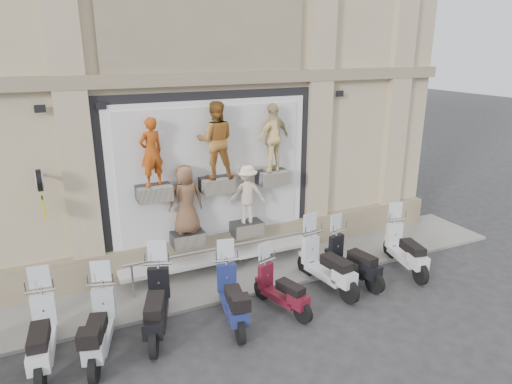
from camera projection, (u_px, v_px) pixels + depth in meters
ground at (262, 321)px, 9.69m from camera, size 90.00×90.00×0.00m
sidewalk at (226, 276)px, 11.49m from camera, size 16.00×2.20×0.08m
building at (163, 31)px, 13.90m from camera, size 14.00×8.60×12.00m
shop_vitrine at (217, 178)px, 11.34m from camera, size 5.60×0.94×4.30m
guard_rail at (227, 263)px, 11.27m from camera, size 5.06×0.10×0.93m
clock_sign_bracket at (40, 187)px, 9.39m from camera, size 0.10×0.80×1.02m
scooter_b at (40, 325)px, 8.13m from camera, size 0.81×2.11×1.67m
scooter_c at (98, 317)px, 8.39m from camera, size 1.13×2.10×1.64m
scooter_d at (156, 295)px, 9.06m from camera, size 1.27×2.22×1.73m
scooter_e at (232, 288)px, 9.41m from camera, size 0.94×2.07×1.62m
scooter_f at (282, 281)px, 9.88m from camera, size 0.98×1.82×1.42m
scooter_g at (328, 256)px, 10.74m from camera, size 0.89×2.16×1.71m
scooter_h at (354, 252)px, 11.11m from camera, size 0.92×2.02×1.58m
scooter_i at (407, 241)px, 11.65m from camera, size 0.99×2.10×1.64m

